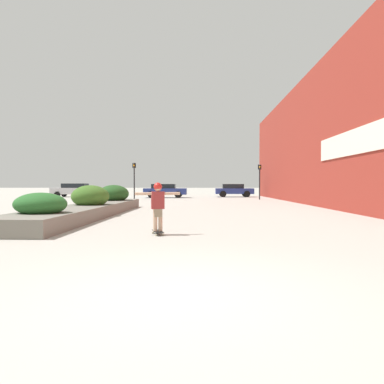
{
  "coord_description": "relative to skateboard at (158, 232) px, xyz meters",
  "views": [
    {
      "loc": [
        0.31,
        -4.28,
        1.37
      ],
      "look_at": [
        -0.28,
        15.14,
        0.96
      ],
      "focal_mm": 32.0,
      "sensor_mm": 36.0,
      "label": 1
    }
  ],
  "objects": [
    {
      "name": "building_wall_right",
      "position": [
        8.67,
        12.41,
        4.41
      ],
      "size": [
        0.67,
        42.5,
        8.97
      ],
      "color": "maroon",
      "rests_on": "ground_plane"
    },
    {
      "name": "traffic_light_left",
      "position": [
        -4.98,
        21.62,
        2.23
      ],
      "size": [
        0.28,
        0.3,
        3.36
      ],
      "color": "black",
      "rests_on": "ground_plane"
    },
    {
      "name": "car_center_left",
      "position": [
        4.79,
        29.34,
        0.71
      ],
      "size": [
        4.23,
        1.99,
        1.45
      ],
      "rotation": [
        0.0,
        0.0,
        -1.57
      ],
      "color": "navy",
      "rests_on": "ground_plane"
    },
    {
      "name": "skateboarder",
      "position": [
        0.0,
        0.0,
        0.84
      ],
      "size": [
        1.21,
        0.47,
        1.34
      ],
      "rotation": [
        0.0,
        0.0,
        0.32
      ],
      "color": "tan",
      "rests_on": "skateboard"
    },
    {
      "name": "planter_box",
      "position": [
        -3.73,
        5.82,
        0.4
      ],
      "size": [
        1.95,
        12.84,
        1.36
      ],
      "color": "slate",
      "rests_on": "ground_plane"
    },
    {
      "name": "skateboard",
      "position": [
        0.0,
        0.0,
        0.0
      ],
      "size": [
        0.42,
        0.71,
        0.1
      ],
      "rotation": [
        0.0,
        0.0,
        0.32
      ],
      "color": "black",
      "rests_on": "ground_plane"
    },
    {
      "name": "car_leftmost",
      "position": [
        16.22,
        29.15,
        0.69
      ],
      "size": [
        4.24,
        1.87,
        1.44
      ],
      "rotation": [
        0.0,
        0.0,
        1.57
      ],
      "color": "slate",
      "rests_on": "ground_plane"
    },
    {
      "name": "ground_plane",
      "position": [
        0.92,
        -5.06,
        -0.07
      ],
      "size": [
        300.0,
        300.0,
        0.0
      ],
      "primitive_type": "plane",
      "color": "#ADA89E"
    },
    {
      "name": "car_rightmost",
      "position": [
        -2.73,
        26.81,
        0.71
      ],
      "size": [
        4.49,
        1.98,
        1.45
      ],
      "rotation": [
        0.0,
        0.0,
        -1.57
      ],
      "color": "navy",
      "rests_on": "ground_plane"
    },
    {
      "name": "car_center_right",
      "position": [
        -13.31,
        28.9,
        0.73
      ],
      "size": [
        4.7,
        2.06,
        1.51
      ],
      "rotation": [
        0.0,
        0.0,
        1.57
      ],
      "color": "#BCBCC1",
      "rests_on": "ground_plane"
    },
    {
      "name": "traffic_light_right",
      "position": [
        6.52,
        22.39,
        2.15
      ],
      "size": [
        0.28,
        0.3,
        3.24
      ],
      "color": "black",
      "rests_on": "ground_plane"
    }
  ]
}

